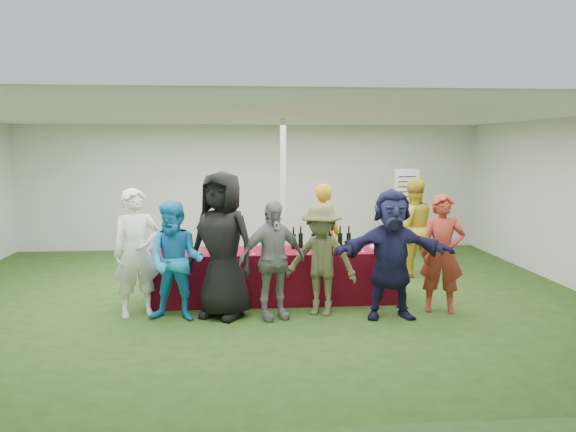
{
  "coord_description": "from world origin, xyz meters",
  "views": [
    {
      "loc": [
        -0.22,
        -8.24,
        2.27
      ],
      "look_at": [
        0.46,
        -0.23,
        1.25
      ],
      "focal_mm": 35.0,
      "sensor_mm": 36.0,
      "label": 1
    }
  ],
  "objects": [
    {
      "name": "ground",
      "position": [
        0.0,
        0.0,
        0.0
      ],
      "size": [
        60.0,
        60.0,
        0.0
      ],
      "primitive_type": "plane",
      "color": "#284719",
      "rests_on": "ground"
    },
    {
      "name": "tent",
      "position": [
        0.5,
        1.2,
        1.35
      ],
      "size": [
        10.0,
        10.0,
        10.0
      ],
      "color": "white",
      "rests_on": "ground"
    },
    {
      "name": "serving_table",
      "position": [
        0.26,
        -0.23,
        0.38
      ],
      "size": [
        3.6,
        0.8,
        0.75
      ],
      "primitive_type": "cube",
      "color": "maroon",
      "rests_on": "ground"
    },
    {
      "name": "wine_bottles",
      "position": [
        0.96,
        -0.11,
        0.87
      ],
      "size": [
        0.9,
        0.15,
        0.32
      ],
      "color": "black",
      "rests_on": "serving_table"
    },
    {
      "name": "wine_glasses",
      "position": [
        -0.15,
        -0.48,
        0.86
      ],
      "size": [
        2.71,
        0.11,
        0.16
      ],
      "color": "silver",
      "rests_on": "serving_table"
    },
    {
      "name": "water_bottle",
      "position": [
        0.25,
        -0.15,
        0.85
      ],
      "size": [
        0.07,
        0.07,
        0.23
      ],
      "color": "silver",
      "rests_on": "serving_table"
    },
    {
      "name": "bar_towel",
      "position": [
        1.82,
        -0.18,
        0.77
      ],
      "size": [
        0.25,
        0.18,
        0.03
      ],
      "primitive_type": "cube",
      "color": "white",
      "rests_on": "serving_table"
    },
    {
      "name": "dump_bucket",
      "position": [
        1.87,
        -0.45,
        0.84
      ],
      "size": [
        0.23,
        0.23,
        0.18
      ],
      "primitive_type": "cylinder",
      "color": "slate",
      "rests_on": "serving_table"
    },
    {
      "name": "wine_list_sign",
      "position": [
        3.06,
        2.61,
        1.32
      ],
      "size": [
        0.5,
        0.03,
        1.8
      ],
      "color": "slate",
      "rests_on": "ground"
    },
    {
      "name": "staff_pourer",
      "position": [
        1.13,
        0.92,
        0.82
      ],
      "size": [
        0.64,
        0.46,
        1.64
      ],
      "primitive_type": "imported",
      "rotation": [
        0.0,
        0.0,
        3.02
      ],
      "color": "orange",
      "rests_on": "ground"
    },
    {
      "name": "staff_back",
      "position": [
        2.74,
        1.17,
        0.85
      ],
      "size": [
        0.85,
        0.68,
        1.69
      ],
      "primitive_type": "imported",
      "rotation": [
        0.0,
        0.0,
        3.19
      ],
      "color": "gold",
      "rests_on": "ground"
    },
    {
      "name": "customer_0",
      "position": [
        -1.6,
        -0.8,
        0.85
      ],
      "size": [
        0.73,
        0.61,
        1.71
      ],
      "primitive_type": "imported",
      "rotation": [
        0.0,
        0.0,
        0.37
      ],
      "color": "white",
      "rests_on": "ground"
    },
    {
      "name": "customer_1",
      "position": [
        -1.06,
        -1.04,
        0.78
      ],
      "size": [
        0.86,
        0.73,
        1.56
      ],
      "primitive_type": "imported",
      "rotation": [
        0.0,
        0.0,
        -0.2
      ],
      "color": "#198CD8",
      "rests_on": "ground"
    },
    {
      "name": "customer_2",
      "position": [
        -0.47,
        -0.94,
        0.97
      ],
      "size": [
        1.12,
        1.0,
        1.93
      ],
      "primitive_type": "imported",
      "rotation": [
        0.0,
        0.0,
        -0.52
      ],
      "color": "black",
      "rests_on": "ground"
    },
    {
      "name": "customer_3",
      "position": [
        0.19,
        -1.07,
        0.78
      ],
      "size": [
        0.99,
        0.67,
        1.56
      ],
      "primitive_type": "imported",
      "rotation": [
        0.0,
        0.0,
        0.34
      ],
      "color": "gray",
      "rests_on": "ground"
    },
    {
      "name": "customer_4",
      "position": [
        0.85,
        -0.95,
        0.75
      ],
      "size": [
        1.12,
        0.91,
        1.5
      ],
      "primitive_type": "imported",
      "rotation": [
        0.0,
        0.0,
        -0.43
      ],
      "color": "#515330",
      "rests_on": "ground"
    },
    {
      "name": "customer_5",
      "position": [
        1.74,
        -1.18,
        0.85
      ],
      "size": [
        1.59,
        0.54,
        1.71
      ],
      "primitive_type": "imported",
      "rotation": [
        0.0,
        0.0,
        -0.03
      ],
      "color": "#19193E",
      "rests_on": "ground"
    },
    {
      "name": "customer_6",
      "position": [
        2.5,
        -0.97,
        0.81
      ],
      "size": [
        0.67,
        0.52,
        1.61
      ],
      "primitive_type": "imported",
      "rotation": [
        0.0,
        0.0,
        -0.25
      ],
      "color": "#9D2F23",
      "rests_on": "ground"
    }
  ]
}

